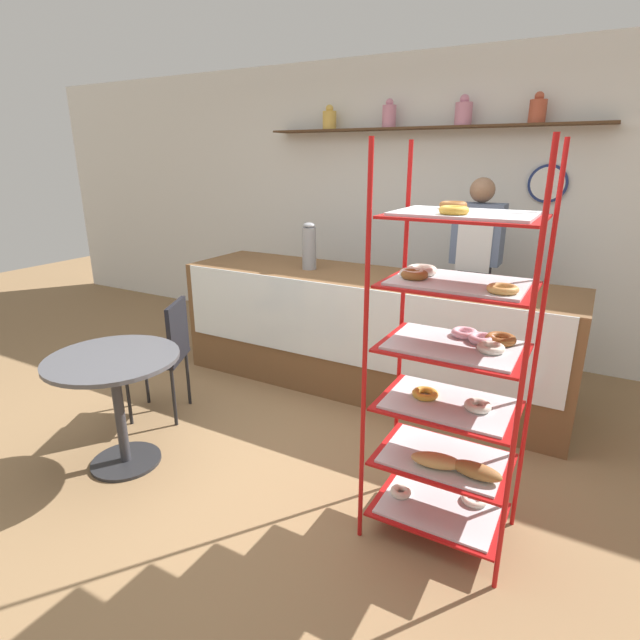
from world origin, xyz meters
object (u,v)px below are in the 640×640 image
object	(u,v)px
cafe_chair	(167,348)
person_worker	(474,273)
cafe_table	(116,384)
pastry_rack	(451,375)
coffee_carafe	(309,246)
donut_tray_counter	(462,282)

from	to	relation	value
cafe_chair	person_worker	bearing A→B (deg)	108.90
person_worker	cafe_table	size ratio (longest dim) A/B	2.19
pastry_rack	coffee_carafe	world-z (taller)	pastry_rack
donut_tray_counter	pastry_rack	bearing A→B (deg)	-77.45
cafe_table	coffee_carafe	size ratio (longest dim) A/B	2.01
cafe_chair	coffee_carafe	distance (m)	1.37
cafe_table	donut_tray_counter	bearing A→B (deg)	49.65
cafe_chair	cafe_table	bearing A→B (deg)	-7.69
pastry_rack	cafe_chair	bearing A→B (deg)	173.59
coffee_carafe	cafe_table	bearing A→B (deg)	-100.09
cafe_chair	donut_tray_counter	size ratio (longest dim) A/B	1.84
pastry_rack	donut_tray_counter	xyz separation A→B (m)	(-0.32, 1.44, 0.09)
coffee_carafe	cafe_chair	bearing A→B (deg)	-114.37
cafe_chair	donut_tray_counter	world-z (taller)	donut_tray_counter
pastry_rack	cafe_table	xyz separation A→B (m)	(-1.86, -0.37, -0.32)
person_worker	cafe_table	world-z (taller)	person_worker
coffee_carafe	donut_tray_counter	distance (m)	1.24
person_worker	coffee_carafe	size ratio (longest dim) A/B	4.39
cafe_chair	donut_tray_counter	xyz separation A→B (m)	(1.74, 1.21, 0.43)
person_worker	donut_tray_counter	size ratio (longest dim) A/B	3.58
cafe_chair	coffee_carafe	xyz separation A→B (m)	(0.51, 1.13, 0.60)
cafe_table	cafe_chair	world-z (taller)	cafe_chair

